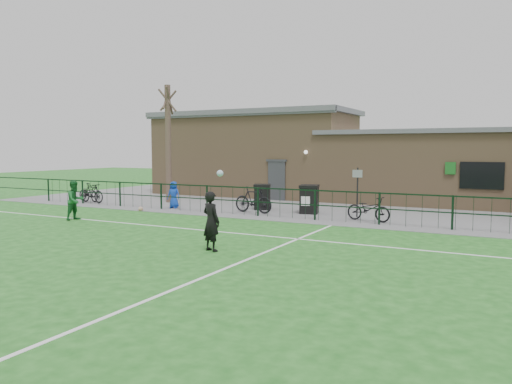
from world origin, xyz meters
The scene contains 19 objects.
ground centered at (0.00, 0.00, 0.00)m, with size 90.00×90.00×0.00m, color #1B5D1B.
paving_strip centered at (0.00, 13.50, 0.01)m, with size 34.00×13.00×0.02m, color slate.
pitch_line_touch centered at (0.00, 7.80, 0.00)m, with size 28.00×0.10×0.01m, color white.
pitch_line_mid centered at (0.00, 4.00, 0.00)m, with size 28.00×0.10×0.01m, color white.
pitch_line_perp centered at (2.00, 0.00, 0.00)m, with size 0.10×16.00×0.01m, color white.
perimeter_fence centered at (0.00, 8.00, 0.60)m, with size 28.00×0.10×1.20m, color black.
bare_tree centered at (-8.00, 10.50, 3.00)m, with size 0.30×0.30×6.00m, color #4B382E.
wheelie_bin_left centered at (-2.36, 10.07, 0.55)m, with size 0.70×0.79×1.06m, color black.
wheelie_bin_right centered at (0.05, 9.78, 0.58)m, with size 0.74×0.85×1.13m, color black.
sign_post centered at (2.21, 9.56, 1.02)m, with size 0.06×0.06×2.00m, color black.
bicycle_a centered at (-11.99, 8.85, 0.47)m, with size 0.60×1.72×0.91m, color black.
bicycle_b centered at (-11.38, 8.50, 0.52)m, with size 0.47×1.65×0.99m, color black.
bicycle_d centered at (-2.13, 8.77, 0.58)m, with size 0.53×1.87×1.13m, color black.
bicycle_e centered at (2.92, 8.67, 0.49)m, with size 0.62×1.78×0.94m, color black.
spectator_child centered at (-6.23, 8.58, 0.64)m, with size 0.61×0.40×1.25m, color #1441BD.
goalkeeper_kick centered at (0.57, 1.32, 0.85)m, with size 1.86×3.11×2.08m.
outfield_player centered at (-7.34, 3.76, 0.77)m, with size 0.75×0.58×1.54m, color #1C632C.
ball_ground centered at (-6.91, 7.05, 0.10)m, with size 0.21×0.21×0.21m, color silver.
clubhouse centered at (-0.88, 16.50, 2.22)m, with size 24.25×5.40×4.96m.
Camera 1 is at (7.96, -10.04, 2.79)m, focal length 35.00 mm.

